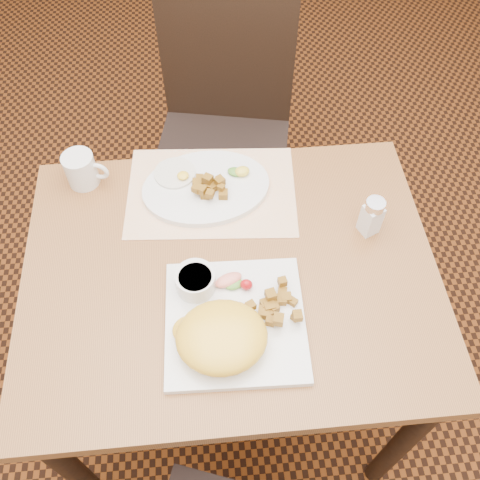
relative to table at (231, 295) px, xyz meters
name	(u,v)px	position (x,y,z in m)	size (l,w,h in m)	color
ground	(234,389)	(0.00, 0.00, -0.64)	(8.00, 8.00, 0.00)	black
table	(231,295)	(0.00, 0.00, 0.00)	(0.90, 0.70, 0.75)	brown
chair_far	(224,121)	(0.03, 0.70, -0.10)	(0.50, 0.51, 0.97)	black
placemat	(212,192)	(-0.03, 0.22, 0.11)	(0.40, 0.28, 0.00)	white
plate_square	(235,321)	(0.00, -0.13, 0.12)	(0.28, 0.28, 0.02)	silver
plate_oval	(206,187)	(-0.04, 0.23, 0.12)	(0.30, 0.23, 0.02)	silver
hollandaise_mound	(221,337)	(-0.03, -0.18, 0.16)	(0.18, 0.16, 0.07)	yellow
ramekin	(195,281)	(-0.08, -0.04, 0.15)	(0.08, 0.08, 0.05)	silver
garnish_sq	(234,282)	(0.00, -0.05, 0.14)	(0.08, 0.06, 0.03)	#387223
fried_egg	(176,173)	(-0.11, 0.27, 0.13)	(0.10, 0.10, 0.02)	white
garnish_ov	(240,171)	(0.04, 0.26, 0.14)	(0.06, 0.04, 0.02)	#387223
salt_shaker	(372,216)	(0.32, 0.08, 0.16)	(0.06, 0.06, 0.10)	white
coffee_mug	(82,170)	(-0.33, 0.29, 0.15)	(0.11, 0.07, 0.08)	silver
home_fries_sq	(275,305)	(0.08, -0.11, 0.14)	(0.11, 0.11, 0.04)	#936417
home_fries_ov	(209,186)	(-0.03, 0.21, 0.14)	(0.09, 0.08, 0.04)	#936417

